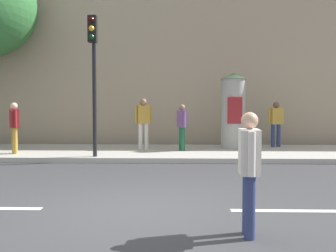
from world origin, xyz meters
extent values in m
plane|color=#38383A|center=(0.00, 0.00, 0.00)|extent=(80.00, 80.00, 0.00)
cube|color=#B2ADA3|center=(0.00, 7.00, 0.07)|extent=(36.00, 4.00, 0.15)
cube|color=silver|center=(2.40, 0.00, 0.00)|extent=(1.80, 0.16, 0.01)
cube|color=tan|center=(0.00, 12.00, 4.31)|extent=(36.00, 5.00, 8.63)
cylinder|color=black|center=(-1.79, 5.35, 1.79)|extent=(0.12, 0.12, 3.29)
cube|color=black|center=(-1.79, 5.17, 3.81)|extent=(0.24, 0.24, 0.75)
sphere|color=#390605|center=(-1.79, 5.04, 4.05)|extent=(0.16, 0.16, 0.16)
sphere|color=#F2A519|center=(-1.79, 5.04, 3.81)|extent=(0.16, 0.16, 0.16)
sphere|color=#07330F|center=(-1.79, 5.04, 3.57)|extent=(0.16, 0.16, 0.16)
cylinder|color=#9E9B93|center=(2.56, 7.76, 1.36)|extent=(0.83, 0.83, 2.41)
cone|color=#334C33|center=(2.56, 7.76, 2.66)|extent=(0.92, 0.92, 0.20)
cube|color=maroon|center=(2.56, 7.34, 1.48)|extent=(0.50, 0.02, 0.90)
cylinder|color=navy|center=(1.58, -1.12, 0.40)|extent=(0.14, 0.14, 0.79)
cylinder|color=navy|center=(1.56, -1.34, 0.40)|extent=(0.14, 0.14, 0.79)
cube|color=silver|center=(1.57, -1.23, 1.07)|extent=(0.27, 0.46, 0.56)
cylinder|color=silver|center=(1.59, -0.96, 1.07)|extent=(0.09, 0.09, 0.53)
cylinder|color=silver|center=(1.55, -1.49, 1.07)|extent=(0.09, 0.09, 0.53)
sphere|color=tan|center=(1.57, -1.23, 1.46)|extent=(0.21, 0.21, 0.21)
cylinder|color=#B78C33|center=(-4.39, 5.89, 0.55)|extent=(0.14, 0.14, 0.80)
cylinder|color=#B78C33|center=(-4.50, 6.08, 0.55)|extent=(0.14, 0.14, 0.80)
cube|color=maroon|center=(-4.44, 5.99, 1.23)|extent=(0.43, 0.50, 0.57)
cylinder|color=maroon|center=(-4.31, 5.76, 1.23)|extent=(0.09, 0.09, 0.54)
cylinder|color=maroon|center=(-4.58, 6.22, 1.23)|extent=(0.09, 0.09, 0.54)
sphere|color=beige|center=(-4.44, 5.99, 1.63)|extent=(0.22, 0.22, 0.22)
cylinder|color=#1E5938|center=(0.80, 6.88, 0.54)|extent=(0.14, 0.14, 0.77)
cylinder|color=#1E5938|center=(0.73, 7.07, 0.54)|extent=(0.14, 0.14, 0.77)
cube|color=#724C84|center=(0.76, 6.98, 1.20)|extent=(0.35, 0.46, 0.55)
cylinder|color=#724C84|center=(0.84, 6.74, 1.20)|extent=(0.09, 0.09, 0.52)
cylinder|color=#724C84|center=(0.69, 7.21, 1.20)|extent=(0.09, 0.09, 0.52)
sphere|color=#8C664C|center=(0.76, 6.98, 1.58)|extent=(0.21, 0.21, 0.21)
cylinder|color=silver|center=(-0.65, 7.34, 0.59)|extent=(0.14, 0.14, 0.87)
cylinder|color=silver|center=(-0.45, 7.40, 0.59)|extent=(0.14, 0.14, 0.87)
cube|color=#B78C33|center=(-0.55, 7.37, 1.33)|extent=(0.46, 0.35, 0.62)
cylinder|color=#B78C33|center=(-0.79, 7.30, 1.33)|extent=(0.09, 0.09, 0.59)
cylinder|color=#B78C33|center=(-0.31, 7.44, 1.33)|extent=(0.09, 0.09, 0.59)
sphere|color=#8C664C|center=(-0.55, 7.37, 1.76)|extent=(0.24, 0.24, 0.24)
cylinder|color=navy|center=(4.04, 8.18, 0.56)|extent=(0.14, 0.14, 0.82)
cylinder|color=navy|center=(4.27, 8.29, 0.56)|extent=(0.14, 0.14, 0.82)
cube|color=#B78C33|center=(4.15, 8.24, 1.26)|extent=(0.55, 0.43, 0.58)
cylinder|color=#B78C33|center=(3.89, 8.11, 1.26)|extent=(0.09, 0.09, 0.55)
cylinder|color=#B78C33|center=(4.42, 8.36, 1.26)|extent=(0.09, 0.09, 0.55)
sphere|color=brown|center=(4.15, 8.24, 1.66)|extent=(0.22, 0.22, 0.22)
cube|color=silver|center=(4.08, 8.40, 1.23)|extent=(0.32, 0.26, 0.36)
camera|label=1|loc=(0.71, -6.19, 1.65)|focal=42.61mm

